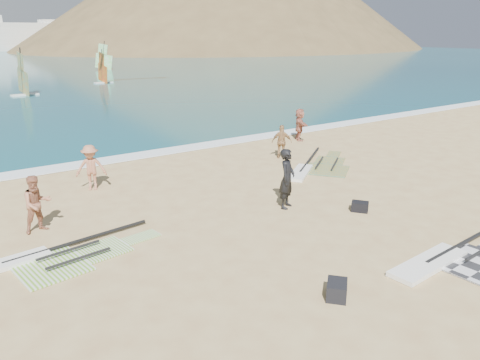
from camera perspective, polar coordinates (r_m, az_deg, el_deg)
ground at (r=13.31m, az=13.33°, el=-7.72°), size 300.00×300.00×0.00m
surf_line at (r=22.83m, az=-10.14°, el=3.19°), size 300.00×1.20×0.04m
headland_main at (r=167.04m, az=-0.67°, el=15.75°), size 143.00×143.00×45.00m
headland_minor at (r=196.41m, az=6.40°, el=15.93°), size 70.00×70.00×28.00m
rig_grey at (r=13.61m, az=26.47°, el=-8.39°), size 6.16×2.48×0.20m
rig_green at (r=13.08m, az=-21.94°, el=-8.83°), size 5.08×2.22×0.20m
rig_orange at (r=20.29m, az=9.24°, el=1.56°), size 5.17×4.04×0.20m
gear_bag_near at (r=10.75m, az=11.72°, el=-12.98°), size 0.73×0.71×0.38m
gear_bag_far at (r=15.73m, az=14.41°, el=-3.16°), size 0.61×0.65×0.32m
person_wetsuit at (r=15.37m, az=5.76°, el=0.16°), size 0.87×0.79×2.00m
beachgoer_left at (r=14.72m, az=-23.50°, el=-2.68°), size 0.91×0.76×1.70m
beachgoer_mid at (r=17.96m, az=-17.72°, el=1.46°), size 1.25×1.02×1.69m
beachgoer_back at (r=21.52m, az=5.12°, el=4.65°), size 0.94×0.89×1.56m
beachgoer_right at (r=25.33m, az=7.27°, el=6.73°), size 1.17×1.64×1.71m
windsurfer_left at (r=47.28m, az=-24.93°, el=10.81°), size 2.42×2.87×4.30m
windsurfer_centre at (r=55.87m, az=-16.40°, el=12.41°), size 2.11×2.54×3.79m
windsurfer_right at (r=75.47m, az=-16.27°, el=13.70°), size 2.20×2.22×4.30m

